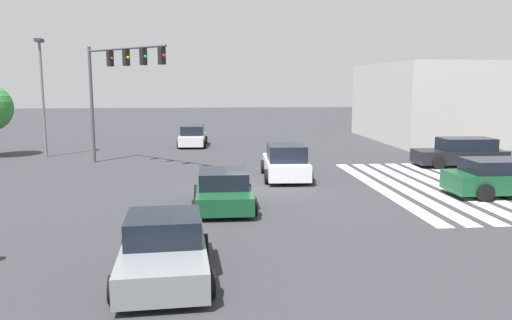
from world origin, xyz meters
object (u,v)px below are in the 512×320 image
Objects in this scene: car_6 at (506,178)px; street_light_pole_a at (42,86)px; traffic_signal_mast at (116,75)px; car_5 at (164,249)px; car_2 at (224,190)px; car_3 at (193,136)px; car_0 at (286,162)px; car_1 at (461,153)px.

car_6 is 25.98m from street_light_pole_a.
traffic_signal_mast is 17.20m from car_5.
car_2 is 17.94m from street_light_pole_a.
car_5 reaches higher than car_2.
car_3 is at bearing 127.32° from car_6.
car_0 is 6.23m from car_2.
car_2 is (-8.01, 13.38, -0.11)m from car_1.
car_6 is at bearing 39.22° from car_3.
street_light_pole_a is (-4.53, 8.96, 3.66)m from car_3.
car_6 reaches higher than car_3.
car_3 is (8.81, -3.74, -4.29)m from traffic_signal_mast.
car_5 is 0.59× the size of street_light_pole_a.
traffic_signal_mast is 1.33× the size of car_1.
car_0 is at bearing 22.52° from car_3.
car_2 is 6.70m from car_5.
car_1 is at bearing -104.04° from street_light_pole_a.
traffic_signal_mast is at bearing -170.20° from car_5.
car_6 is at bearing 94.65° from car_2.
car_5 is (-14.51, 15.01, -0.11)m from car_1.
car_1 is at bearing -72.50° from car_0.
car_3 is (13.17, 4.78, -0.07)m from car_0.
car_2 is 18.60m from car_3.
car_1 reaches higher than car_3.
car_0 is at bearing 149.90° from car_2.
car_2 is at bearing -142.92° from street_light_pole_a.
street_light_pole_a is at bearing -60.59° from car_3.
car_0 is at bearing 154.88° from car_5.
car_3 is at bearing -32.39° from car_1.
traffic_signal_mast reaches higher than car_5.
car_6 is (7.35, -13.16, 0.09)m from car_5.
car_1 is at bearing 130.90° from car_5.
street_light_pole_a reaches higher than car_5.
car_3 is 22.03m from car_6.
street_light_pole_a reaches higher than car_3.
car_3 is 0.86× the size of car_6.
car_3 is (18.53, 1.62, 0.07)m from car_2.
car_3 reaches higher than car_5.
street_light_pole_a is at bearing -142.50° from car_2.
traffic_signal_mast reaches higher than car_1.
street_light_pole_a reaches higher than car_2.
car_0 is 0.92× the size of car_1.
car_5 is 15.08m from car_6.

